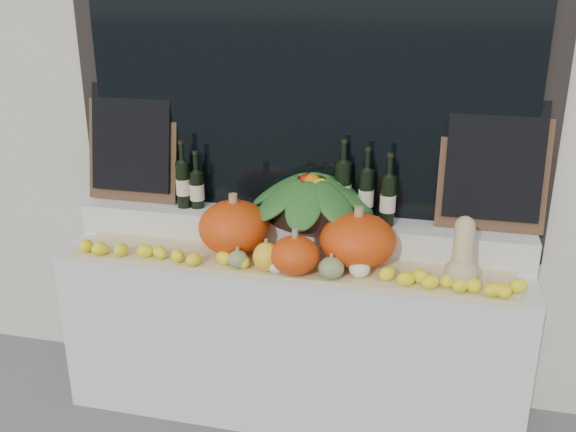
{
  "coord_description": "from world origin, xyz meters",
  "views": [
    {
      "loc": [
        0.66,
        -1.29,
        2.18
      ],
      "look_at": [
        0.0,
        1.45,
        1.12
      ],
      "focal_mm": 40.0,
      "sensor_mm": 36.0,
      "label": 1
    }
  ],
  "objects_px": {
    "pumpkin_left": "(234,227)",
    "pumpkin_right": "(358,240)",
    "butternut_squash": "(463,257)",
    "produce_bowl": "(312,196)",
    "wine_bottle_tall": "(343,190)"
  },
  "relations": [
    {
      "from": "pumpkin_left",
      "to": "pumpkin_right",
      "type": "height_order",
      "value": "pumpkin_left"
    },
    {
      "from": "pumpkin_left",
      "to": "pumpkin_right",
      "type": "xyz_separation_m",
      "value": [
        0.6,
        -0.0,
        -0.01
      ]
    },
    {
      "from": "pumpkin_left",
      "to": "butternut_squash",
      "type": "bearing_deg",
      "value": -4.81
    },
    {
      "from": "butternut_squash",
      "to": "produce_bowl",
      "type": "bearing_deg",
      "value": 158.18
    },
    {
      "from": "pumpkin_right",
      "to": "produce_bowl",
      "type": "bearing_deg",
      "value": 141.78
    },
    {
      "from": "pumpkin_right",
      "to": "wine_bottle_tall",
      "type": "bearing_deg",
      "value": 114.85
    },
    {
      "from": "butternut_squash",
      "to": "wine_bottle_tall",
      "type": "bearing_deg",
      "value": 150.41
    },
    {
      "from": "pumpkin_right",
      "to": "produce_bowl",
      "type": "height_order",
      "value": "produce_bowl"
    },
    {
      "from": "pumpkin_left",
      "to": "butternut_squash",
      "type": "height_order",
      "value": "butternut_squash"
    },
    {
      "from": "butternut_squash",
      "to": "pumpkin_right",
      "type": "bearing_deg",
      "value": 169.45
    },
    {
      "from": "butternut_squash",
      "to": "produce_bowl",
      "type": "relative_size",
      "value": 0.44
    },
    {
      "from": "wine_bottle_tall",
      "to": "pumpkin_right",
      "type": "bearing_deg",
      "value": -65.15
    },
    {
      "from": "pumpkin_right",
      "to": "butternut_squash",
      "type": "height_order",
      "value": "butternut_squash"
    },
    {
      "from": "produce_bowl",
      "to": "wine_bottle_tall",
      "type": "xyz_separation_m",
      "value": [
        0.15,
        0.04,
        0.03
      ]
    },
    {
      "from": "butternut_squash",
      "to": "wine_bottle_tall",
      "type": "xyz_separation_m",
      "value": [
        -0.58,
        0.33,
        0.16
      ]
    }
  ]
}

